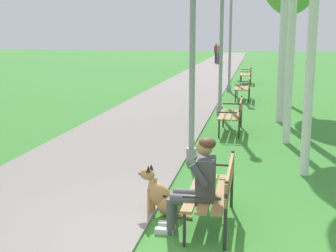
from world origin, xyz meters
name	(u,v)px	position (x,y,z in m)	size (l,w,h in m)	color
ground_plane	(169,250)	(0.00, 0.00, 0.00)	(120.00, 120.00, 0.00)	#3D8433
paved_path	(208,73)	(-2.07, 24.00, 0.02)	(3.34, 60.00, 0.04)	gray
park_bench_near	(215,188)	(0.46, 0.80, 0.51)	(0.55, 1.50, 0.85)	olive
park_bench_mid	(233,113)	(0.39, 6.65, 0.51)	(0.55, 1.50, 0.85)	olive
park_bench_far	(245,86)	(0.50, 12.61, 0.51)	(0.55, 1.50, 0.85)	olive
park_bench_furthest	(247,73)	(0.46, 18.40, 0.51)	(0.55, 1.50, 0.85)	olive
person_seated_on_near_bench	(197,182)	(0.25, 0.52, 0.68)	(0.74, 0.49, 1.25)	#4C4C51
dog_shepherd	(163,197)	(-0.29, 1.02, 0.26)	(0.82, 0.38, 0.71)	#B27F47
lamp_post_near	(192,59)	(-0.26, 3.67, 2.01)	(0.24, 0.24, 3.89)	gray
lamp_post_mid	(221,36)	(-0.14, 9.04, 2.41)	(0.24, 0.24, 4.67)	gray
lamp_post_far	(230,39)	(-0.22, 14.98, 2.22)	(0.24, 0.24, 4.29)	gray
pedestrian_distant	(219,54)	(-2.12, 32.65, 0.84)	(0.32, 0.22, 1.65)	#383842
pedestrian_further_distant	(216,53)	(-2.40, 33.17, 0.84)	(0.32, 0.22, 1.65)	#383842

